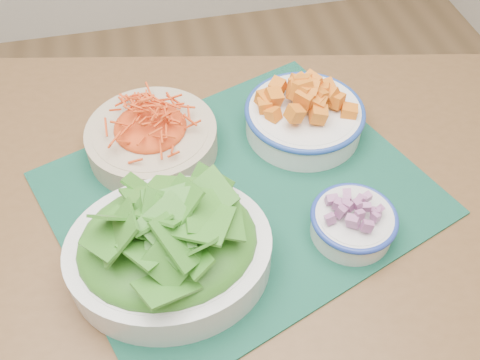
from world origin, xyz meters
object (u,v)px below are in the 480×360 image
(table, at_px, (205,244))
(onion_bowl, at_px, (354,219))
(carrot_bowl, at_px, (151,134))
(lettuce_bowl, at_px, (168,243))
(placemat, at_px, (240,193))
(squash_bowl, at_px, (305,111))

(table, relative_size, onion_bowl, 10.30)
(table, bearing_deg, onion_bowl, -12.57)
(table, bearing_deg, carrot_bowl, 124.01)
(lettuce_bowl, bearing_deg, onion_bowl, 3.66)
(placemat, bearing_deg, carrot_bowl, 114.66)
(placemat, bearing_deg, onion_bowl, -58.03)
(carrot_bowl, relative_size, squash_bowl, 1.03)
(table, xyz_separation_m, squash_bowl, (0.21, 0.13, 0.15))
(lettuce_bowl, xyz_separation_m, onion_bowl, (0.27, 0.00, -0.03))
(table, relative_size, squash_bowl, 5.91)
(squash_bowl, xyz_separation_m, lettuce_bowl, (-0.27, -0.23, 0.02))
(carrot_bowl, bearing_deg, onion_bowl, -41.38)
(lettuce_bowl, bearing_deg, squash_bowl, 44.22)
(placemat, bearing_deg, lettuce_bowl, -158.02)
(placemat, xyz_separation_m, squash_bowl, (0.14, 0.12, 0.05))
(carrot_bowl, bearing_deg, table, -67.83)
(table, height_order, onion_bowl, onion_bowl)
(carrot_bowl, distance_m, lettuce_bowl, 0.24)
(carrot_bowl, height_order, lettuce_bowl, lettuce_bowl)
(table, distance_m, squash_bowl, 0.29)
(squash_bowl, bearing_deg, table, -147.43)
(placemat, height_order, carrot_bowl, carrot_bowl)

